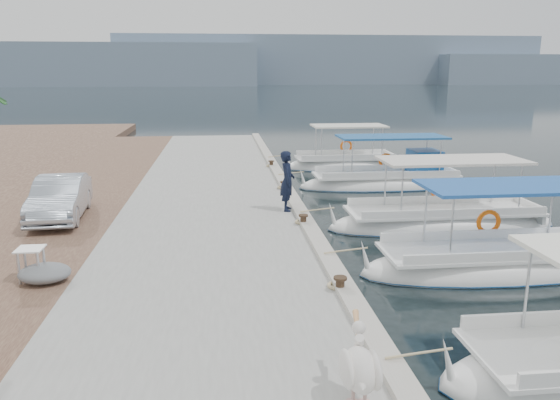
# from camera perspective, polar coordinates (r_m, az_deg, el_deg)

# --- Properties ---
(ground) EXTENTS (400.00, 400.00, 0.00)m
(ground) POSITION_cam_1_polar(r_m,az_deg,el_deg) (14.88, 4.64, -6.05)
(ground) COLOR black
(ground) RESTS_ON ground
(concrete_quay) EXTENTS (6.00, 40.00, 0.50)m
(concrete_quay) POSITION_cam_1_polar(r_m,az_deg,el_deg) (19.35, -6.92, -0.76)
(concrete_quay) COLOR gray
(concrete_quay) RESTS_ON ground
(quay_curb) EXTENTS (0.44, 40.00, 0.12)m
(quay_curb) POSITION_cam_1_polar(r_m,az_deg,el_deg) (19.44, 1.27, 0.34)
(quay_curb) COLOR #ACA699
(quay_curb) RESTS_ON concrete_quay
(cobblestone_strip) EXTENTS (4.00, 40.00, 0.50)m
(cobblestone_strip) POSITION_cam_1_polar(r_m,az_deg,el_deg) (20.05, -21.36, -1.09)
(cobblestone_strip) COLOR brown
(cobblestone_strip) RESTS_ON ground
(distant_hills) EXTENTS (330.00, 60.00, 18.00)m
(distant_hills) POSITION_cam_1_polar(r_m,az_deg,el_deg) (217.70, 2.31, 14.00)
(distant_hills) COLOR slate
(distant_hills) RESTS_ON ground
(fishing_caique_b) EXTENTS (6.94, 2.21, 2.83)m
(fishing_caique_b) POSITION_cam_1_polar(r_m,az_deg,el_deg) (14.84, 21.45, -6.51)
(fishing_caique_b) COLOR white
(fishing_caique_b) RESTS_ON ground
(fishing_caique_c) EXTENTS (7.55, 2.27, 2.83)m
(fishing_caique_c) POSITION_cam_1_polar(r_m,az_deg,el_deg) (18.41, 16.60, -2.36)
(fishing_caique_c) COLOR white
(fishing_caique_c) RESTS_ON ground
(fishing_caique_d) EXTENTS (7.62, 2.16, 2.83)m
(fishing_caique_d) POSITION_cam_1_polar(r_m,az_deg,el_deg) (24.23, 11.20, 1.78)
(fishing_caique_d) COLOR white
(fishing_caique_d) RESTS_ON ground
(fishing_caique_e) EXTENTS (6.26, 2.25, 2.83)m
(fishing_caique_e) POSITION_cam_1_polar(r_m,az_deg,el_deg) (28.69, 6.79, 3.59)
(fishing_caique_e) COLOR white
(fishing_caique_e) RESTS_ON ground
(mooring_bollards) EXTENTS (0.28, 20.28, 0.33)m
(mooring_bollards) POSITION_cam_1_polar(r_m,az_deg,el_deg) (16.03, 2.45, -2.00)
(mooring_bollards) COLOR black
(mooring_bollards) RESTS_ON concrete_quay
(pelican) EXTENTS (0.58, 1.36, 1.05)m
(pelican) POSITION_cam_1_polar(r_m,az_deg,el_deg) (7.76, 8.34, -16.88)
(pelican) COLOR tan
(pelican) RESTS_ON concrete_quay
(fisherman) EXTENTS (0.54, 0.76, 1.95)m
(fisherman) POSITION_cam_1_polar(r_m,az_deg,el_deg) (17.58, 0.77, 2.00)
(fisherman) COLOR black
(fisherman) RESTS_ON concrete_quay
(parked_car) EXTENTS (1.68, 4.02, 1.29)m
(parked_car) POSITION_cam_1_polar(r_m,az_deg,el_deg) (17.99, -22.01, 0.21)
(parked_car) COLOR #B0BBC9
(parked_car) RESTS_ON cobblestone_strip
(tarp_bundle) EXTENTS (1.10, 0.90, 0.40)m
(tarp_bundle) POSITION_cam_1_polar(r_m,az_deg,el_deg) (12.84, -23.38, -7.03)
(tarp_bundle) COLOR slate
(tarp_bundle) RESTS_ON cobblestone_strip
(folding_table) EXTENTS (0.55, 0.55, 0.73)m
(folding_table) POSITION_cam_1_polar(r_m,az_deg,el_deg) (12.94, -24.59, -5.48)
(folding_table) COLOR silver
(folding_table) RESTS_ON cobblestone_strip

